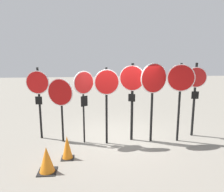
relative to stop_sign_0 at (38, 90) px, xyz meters
The scene contains 11 objects.
ground_plane 3.18m from the stop_sign_0, ahead, with size 40.00×40.00×0.00m, color gray.
stop_sign_0 is the anchor object (origin of this frame).
stop_sign_1 0.86m from the stop_sign_0, 24.39° to the right, with size 0.83×0.35×2.11m.
stop_sign_2 1.60m from the stop_sign_0, 17.96° to the right, with size 0.62×0.43×2.36m.
stop_sign_3 2.32m from the stop_sign_0, 15.99° to the right, with size 0.79×0.18×2.47m.
stop_sign_4 3.09m from the stop_sign_0, ahead, with size 0.78×0.33×2.58m.
stop_sign_5 3.77m from the stop_sign_0, ahead, with size 0.91×0.34×2.59m.
stop_sign_6 4.63m from the stop_sign_0, ahead, with size 0.84×0.27×2.59m.
stop_sign_7 5.30m from the stop_sign_0, ahead, with size 0.69×0.18×2.58m.
traffic_cone_0 2.34m from the stop_sign_0, 55.46° to the right, with size 0.35×0.35×0.66m.
traffic_cone_1 2.70m from the stop_sign_0, 73.80° to the right, with size 0.45×0.45×0.66m.
Camera 1 is at (-0.85, -7.02, 2.89)m, focal length 35.00 mm.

